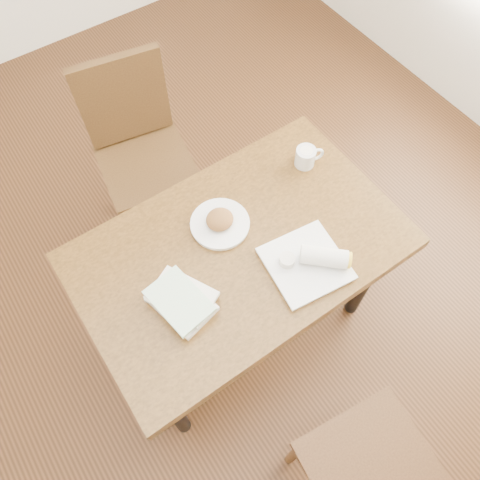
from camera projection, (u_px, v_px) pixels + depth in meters
ground at (240, 318)px, 2.36m from camera, size 4.00×5.00×0.01m
room_walls at (240, 36)px, 0.94m from camera, size 4.02×5.02×2.80m
table at (240, 258)px, 1.78m from camera, size 1.19×0.75×0.75m
chair_far at (139, 143)px, 2.21m from camera, size 0.49×0.49×0.95m
plate_scone at (220, 222)px, 1.73m from camera, size 0.22×0.22×0.07m
coffee_mug at (306, 157)px, 1.86m from camera, size 0.12×0.08×0.08m
plate_burrito at (312, 261)px, 1.64m from camera, size 0.30×0.30×0.09m
book_stack at (181, 300)px, 1.57m from camera, size 0.22×0.26×0.06m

